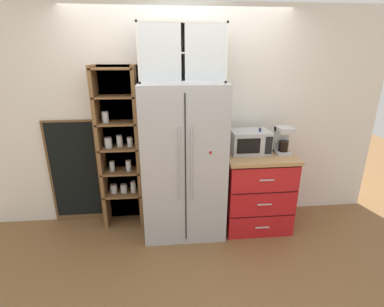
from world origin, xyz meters
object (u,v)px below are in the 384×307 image
Objects in this scene: mug_red at (259,150)px; bottle_cobalt at (259,142)px; chalkboard_menu at (75,172)px; refrigerator at (183,161)px; coffee_maker at (283,140)px; microwave at (250,142)px.

bottle_cobalt is at bearing 94.67° from mug_red.
chalkboard_menu is (-2.18, 0.29, -0.41)m from bottle_cobalt.
coffee_maker is (1.15, 0.02, 0.21)m from refrigerator.
microwave is at bearing 4.59° from refrigerator.
refrigerator is at bearing -13.45° from chalkboard_menu.
microwave is 2.13m from chalkboard_menu.
mug_red is 0.09m from bottle_cobalt.
mug_red is at bearing -85.33° from bottle_cobalt.
microwave is 1.47× the size of bottle_cobalt.
microwave is 3.85× the size of mug_red.
chalkboard_menu reaches higher than bottle_cobalt.
refrigerator is 15.24× the size of mug_red.
bottle_cobalt is (0.87, 0.02, 0.19)m from refrigerator.
chalkboard_menu is at bearing 171.80° from mug_red.
chalkboard_menu is at bearing 173.17° from microwave.
coffee_maker reaches higher than mug_red.
mug_red is at bearing -8.20° from chalkboard_menu.
bottle_cobalt is (0.10, -0.04, 0.00)m from microwave.
mug_red is at bearing -33.40° from microwave.
coffee_maker reaches higher than bottle_cobalt.
chalkboard_menu reaches higher than coffee_maker.
coffee_maker is 0.28m from bottle_cobalt.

